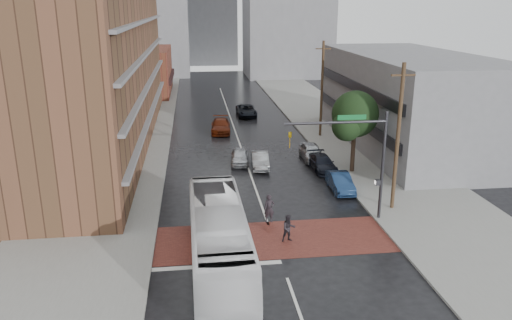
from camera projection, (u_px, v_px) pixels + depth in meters
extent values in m
plane|color=black|center=(275.00, 243.00, 29.46)|extent=(160.00, 160.00, 0.00)
cube|color=brown|center=(273.00, 239.00, 29.93)|extent=(14.00, 5.00, 0.02)
cube|color=gray|center=(127.00, 140.00, 51.74)|extent=(9.00, 90.00, 0.15)
cube|color=gray|center=(342.00, 133.00, 54.48)|extent=(9.00, 90.00, 0.15)
cube|color=brown|center=(144.00, 71.00, 78.13)|extent=(8.00, 16.00, 7.00)
cube|color=gray|center=(408.00, 100.00, 49.02)|extent=(11.00, 26.00, 9.00)
cube|color=gray|center=(210.00, 11.00, 115.86)|extent=(12.00, 10.00, 24.00)
cylinder|color=#332319|center=(353.00, 150.00, 41.24)|extent=(0.36, 0.36, 4.00)
sphere|color=black|center=(355.00, 114.00, 40.35)|extent=(3.80, 3.80, 3.80)
sphere|color=black|center=(347.00, 126.00, 39.72)|extent=(2.40, 2.40, 2.40)
sphere|color=black|center=(361.00, 119.00, 41.38)|extent=(2.60, 2.60, 2.60)
cylinder|color=#2D2D33|center=(382.00, 167.00, 31.62)|extent=(0.20, 0.20, 7.20)
cylinder|color=#2D2D33|center=(336.00, 123.00, 30.35)|extent=(6.40, 0.16, 0.16)
imported|color=gold|center=(290.00, 140.00, 30.31)|extent=(0.20, 0.16, 1.00)
cube|color=#0C5926|center=(352.00, 117.00, 30.38)|extent=(1.80, 0.05, 0.30)
cube|color=#2D2D33|center=(378.00, 182.00, 31.89)|extent=(0.30, 0.30, 0.35)
cylinder|color=#473321|center=(398.00, 139.00, 32.80)|extent=(0.26, 0.26, 10.00)
cube|color=#473321|center=(403.00, 75.00, 31.55)|extent=(1.60, 0.12, 0.12)
cylinder|color=#473321|center=(322.00, 90.00, 51.75)|extent=(0.26, 0.26, 10.00)
cube|color=#473321|center=(323.00, 49.00, 50.50)|extent=(1.60, 0.12, 0.12)
imported|color=white|center=(219.00, 238.00, 26.34)|extent=(3.03, 12.26, 3.40)
imported|color=black|center=(269.00, 209.00, 32.03)|extent=(0.69, 0.46, 1.87)
imported|color=black|center=(289.00, 228.00, 29.44)|extent=(0.89, 0.74, 1.68)
imported|color=#B7BABF|center=(240.00, 156.00, 44.01)|extent=(1.87, 3.93, 1.30)
imported|color=#95989C|center=(260.00, 160.00, 42.87)|extent=(1.68, 4.12, 1.33)
imported|color=#651F0B|center=(221.00, 126.00, 54.80)|extent=(2.37, 5.18, 1.47)
imported|color=black|center=(246.00, 110.00, 62.88)|extent=(2.38, 5.10, 1.41)
imported|color=navy|center=(340.00, 182.00, 37.56)|extent=(1.53, 4.14, 1.35)
imported|color=black|center=(322.00, 163.00, 42.23)|extent=(1.96, 4.45, 1.27)
imported|color=#A5A9AD|center=(311.00, 152.00, 45.10)|extent=(1.84, 4.40, 1.49)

